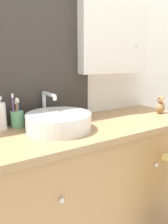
{
  "coord_description": "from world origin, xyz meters",
  "views": [
    {
      "loc": [
        -0.71,
        -0.73,
        1.26
      ],
      "look_at": [
        -0.07,
        0.28,
        0.98
      ],
      "focal_mm": 35.0,
      "sensor_mm": 36.0,
      "label": 1
    }
  ],
  "objects_px": {
    "sink_basin": "(59,121)",
    "teddy_bear": "(161,105)",
    "toothbrush_holder": "(17,118)",
    "soap_dispenser": "(0,116)"
  },
  "relations": [
    {
      "from": "sink_basin",
      "to": "teddy_bear",
      "type": "distance_m",
      "value": 0.81
    },
    {
      "from": "toothbrush_holder",
      "to": "teddy_bear",
      "type": "relative_size",
      "value": 1.51
    },
    {
      "from": "soap_dispenser",
      "to": "sink_basin",
      "type": "bearing_deg",
      "value": -31.67
    },
    {
      "from": "sink_basin",
      "to": "soap_dispenser",
      "type": "relative_size",
      "value": 2.19
    },
    {
      "from": "sink_basin",
      "to": "toothbrush_holder",
      "type": "bearing_deg",
      "value": 136.04
    },
    {
      "from": "sink_basin",
      "to": "soap_dispenser",
      "type": "bearing_deg",
      "value": 148.33
    },
    {
      "from": "sink_basin",
      "to": "toothbrush_holder",
      "type": "xyz_separation_m",
      "value": [
        -0.18,
        0.18,
        0.0
      ]
    },
    {
      "from": "toothbrush_holder",
      "to": "soap_dispenser",
      "type": "height_order",
      "value": "toothbrush_holder"
    },
    {
      "from": "toothbrush_holder",
      "to": "sink_basin",
      "type": "bearing_deg",
      "value": -43.96
    },
    {
      "from": "sink_basin",
      "to": "toothbrush_holder",
      "type": "relative_size",
      "value": 2.12
    }
  ]
}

